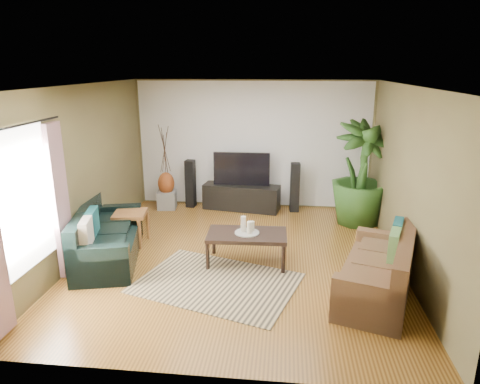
# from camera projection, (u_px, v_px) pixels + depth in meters

# --- Properties ---
(floor) EXTENTS (5.50, 5.50, 0.00)m
(floor) POSITION_uv_depth(u_px,v_px,m) (239.00, 258.00, 6.88)
(floor) COLOR olive
(floor) RESTS_ON ground
(ceiling) EXTENTS (5.50, 5.50, 0.00)m
(ceiling) POSITION_uv_depth(u_px,v_px,m) (239.00, 86.00, 6.11)
(ceiling) COLOR white
(ceiling) RESTS_ON ground
(wall_back) EXTENTS (5.00, 0.00, 5.00)m
(wall_back) POSITION_uv_depth(u_px,v_px,m) (253.00, 145.00, 9.12)
(wall_back) COLOR brown
(wall_back) RESTS_ON ground
(wall_front) EXTENTS (5.00, 0.00, 5.00)m
(wall_front) POSITION_uv_depth(u_px,v_px,m) (205.00, 252.00, 3.88)
(wall_front) COLOR brown
(wall_front) RESTS_ON ground
(wall_left) EXTENTS (0.00, 5.50, 5.50)m
(wall_left) POSITION_uv_depth(u_px,v_px,m) (82.00, 173.00, 6.76)
(wall_left) COLOR brown
(wall_left) RESTS_ON ground
(wall_right) EXTENTS (0.00, 5.50, 5.50)m
(wall_right) POSITION_uv_depth(u_px,v_px,m) (408.00, 181.00, 6.24)
(wall_right) COLOR brown
(wall_right) RESTS_ON ground
(backwall_panel) EXTENTS (4.90, 0.00, 4.90)m
(backwall_panel) POSITION_uv_depth(u_px,v_px,m) (253.00, 145.00, 9.11)
(backwall_panel) COLOR white
(backwall_panel) RESTS_ON ground
(window_pane) EXTENTS (0.00, 1.80, 1.80)m
(window_pane) POSITION_uv_depth(u_px,v_px,m) (22.00, 200.00, 5.21)
(window_pane) COLOR white
(window_pane) RESTS_ON ground
(curtain_far) EXTENTS (0.08, 0.35, 2.20)m
(curtain_far) POSITION_uv_depth(u_px,v_px,m) (60.00, 201.00, 5.99)
(curtain_far) COLOR gray
(curtain_far) RESTS_ON ground
(curtain_rod) EXTENTS (0.03, 1.90, 0.03)m
(curtain_rod) POSITION_uv_depth(u_px,v_px,m) (15.00, 126.00, 4.95)
(curtain_rod) COLOR black
(curtain_rod) RESTS_ON ground
(sofa_left) EXTENTS (1.29, 2.13, 0.85)m
(sofa_left) POSITION_uv_depth(u_px,v_px,m) (109.00, 233.00, 6.76)
(sofa_left) COLOR black
(sofa_left) RESTS_ON floor
(sofa_right) EXTENTS (1.36, 2.00, 0.85)m
(sofa_right) POSITION_uv_depth(u_px,v_px,m) (377.00, 266.00, 5.67)
(sofa_right) COLOR brown
(sofa_right) RESTS_ON floor
(area_rug) EXTENTS (2.54, 2.13, 0.01)m
(area_rug) POSITION_uv_depth(u_px,v_px,m) (217.00, 283.00, 6.08)
(area_rug) COLOR tan
(area_rug) RESTS_ON floor
(coffee_table) EXTENTS (1.24, 0.71, 0.50)m
(coffee_table) POSITION_uv_depth(u_px,v_px,m) (247.00, 248.00, 6.65)
(coffee_table) COLOR black
(coffee_table) RESTS_ON floor
(candle_tray) EXTENTS (0.38, 0.38, 0.02)m
(candle_tray) POSITION_uv_depth(u_px,v_px,m) (247.00, 233.00, 6.58)
(candle_tray) COLOR gray
(candle_tray) RESTS_ON coffee_table
(candle_tall) EXTENTS (0.08, 0.08, 0.24)m
(candle_tall) POSITION_uv_depth(u_px,v_px,m) (243.00, 224.00, 6.57)
(candle_tall) COLOR beige
(candle_tall) RESTS_ON candle_tray
(candle_mid) EXTENTS (0.08, 0.08, 0.19)m
(candle_mid) POSITION_uv_depth(u_px,v_px,m) (249.00, 227.00, 6.50)
(candle_mid) COLOR white
(candle_mid) RESTS_ON candle_tray
(candle_short) EXTENTS (0.08, 0.08, 0.16)m
(candle_short) POSITION_uv_depth(u_px,v_px,m) (252.00, 226.00, 6.60)
(candle_short) COLOR beige
(candle_short) RESTS_ON candle_tray
(tv_stand) EXTENTS (1.67, 0.74, 0.54)m
(tv_stand) POSITION_uv_depth(u_px,v_px,m) (241.00, 197.00, 9.15)
(tv_stand) COLOR black
(tv_stand) RESTS_ON floor
(television) EXTENTS (1.18, 0.06, 0.70)m
(television) POSITION_uv_depth(u_px,v_px,m) (242.00, 169.00, 8.99)
(television) COLOR black
(television) RESTS_ON tv_stand
(speaker_left) EXTENTS (0.21, 0.23, 1.04)m
(speaker_left) POSITION_uv_depth(u_px,v_px,m) (191.00, 184.00, 9.25)
(speaker_left) COLOR black
(speaker_left) RESTS_ON floor
(speaker_right) EXTENTS (0.20, 0.22, 1.04)m
(speaker_right) POSITION_uv_depth(u_px,v_px,m) (295.00, 187.00, 8.96)
(speaker_right) COLOR black
(speaker_right) RESTS_ON floor
(potted_plant) EXTENTS (1.49, 1.49, 2.00)m
(potted_plant) POSITION_uv_depth(u_px,v_px,m) (361.00, 173.00, 8.15)
(potted_plant) COLOR #244918
(potted_plant) RESTS_ON floor
(plant_pot) EXTENTS (0.37, 0.37, 0.29)m
(plant_pot) POSITION_uv_depth(u_px,v_px,m) (357.00, 216.00, 8.39)
(plant_pot) COLOR black
(plant_pot) RESTS_ON floor
(pedestal) EXTENTS (0.43, 0.43, 0.38)m
(pedestal) POSITION_uv_depth(u_px,v_px,m) (167.00, 200.00, 9.23)
(pedestal) COLOR gray
(pedestal) RESTS_ON floor
(vase) EXTENTS (0.35, 0.35, 0.49)m
(vase) POSITION_uv_depth(u_px,v_px,m) (166.00, 183.00, 9.13)
(vase) COLOR brown
(vase) RESTS_ON pedestal
(side_table) EXTENTS (0.60, 0.60, 0.56)m
(side_table) POSITION_uv_depth(u_px,v_px,m) (131.00, 228.00, 7.40)
(side_table) COLOR #92592F
(side_table) RESTS_ON floor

